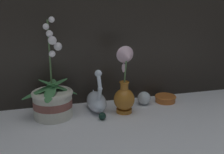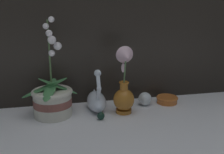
{
  "view_description": "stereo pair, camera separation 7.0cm",
  "coord_description": "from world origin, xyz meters",
  "views": [
    {
      "loc": [
        -0.33,
        -1.06,
        0.52
      ],
      "look_at": [
        -0.0,
        0.13,
        0.17
      ],
      "focal_mm": 42.0,
      "sensor_mm": 36.0,
      "label": 1
    },
    {
      "loc": [
        -0.26,
        -1.07,
        0.52
      ],
      "look_at": [
        -0.0,
        0.13,
        0.17
      ],
      "focal_mm": 42.0,
      "sensor_mm": 36.0,
      "label": 2
    }
  ],
  "objects": [
    {
      "name": "blue_vase",
      "position": [
        0.04,
        0.07,
        0.12
      ],
      "size": [
        0.1,
        0.12,
        0.33
      ],
      "color": "#B26B23",
      "rests_on": "ground_plane"
    },
    {
      "name": "swan_figurine",
      "position": [
        -0.08,
        0.14,
        0.05
      ],
      "size": [
        0.09,
        0.2,
        0.22
      ],
      "color": "silver",
      "rests_on": "ground_plane"
    },
    {
      "name": "glass_bauble",
      "position": [
        -0.08,
        0.02,
        0.02
      ],
      "size": [
        0.04,
        0.04,
        0.04
      ],
      "color": "#142D23",
      "rests_on": "ground_plane"
    },
    {
      "name": "amber_dish",
      "position": [
        0.3,
        0.16,
        0.02
      ],
      "size": [
        0.12,
        0.12,
        0.04
      ],
      "color": "#C66628",
      "rests_on": "ground_plane"
    },
    {
      "name": "glass_sphere",
      "position": [
        0.18,
        0.15,
        0.03
      ],
      "size": [
        0.07,
        0.07,
        0.07
      ],
      "color": "silver",
      "rests_on": "ground_plane"
    },
    {
      "name": "orchid_potted_plant",
      "position": [
        -0.29,
        0.12,
        0.09
      ],
      "size": [
        0.27,
        0.24,
        0.46
      ],
      "color": "beige",
      "rests_on": "ground_plane"
    },
    {
      "name": "ground_plane",
      "position": [
        0.0,
        0.0,
        0.0
      ],
      "size": [
        2.8,
        2.8,
        0.0
      ],
      "primitive_type": "plane",
      "color": "white"
    }
  ]
}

